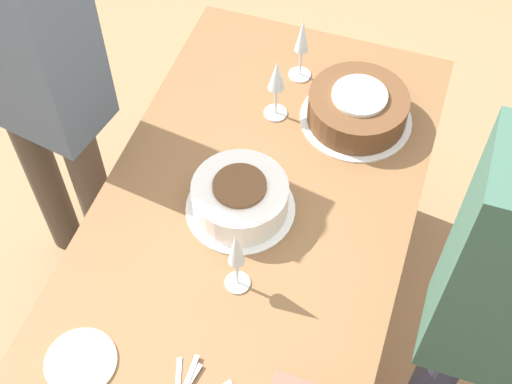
{
  "coord_description": "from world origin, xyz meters",
  "views": [
    {
      "loc": [
        -1.05,
        -0.36,
        2.33
      ],
      "look_at": [
        0.0,
        0.0,
        0.8
      ],
      "focal_mm": 50.0,
      "sensor_mm": 36.0,
      "label": 1
    }
  ],
  "objects_px": {
    "cake_center_white": "(240,198)",
    "cake_front_chocolate": "(358,108)",
    "wine_glass_extra": "(236,252)",
    "wine_glass_near": "(277,80)",
    "wine_glass_far": "(302,40)",
    "person_watching": "(25,62)"
  },
  "relations": [
    {
      "from": "cake_center_white",
      "to": "cake_front_chocolate",
      "type": "relative_size",
      "value": 0.9
    },
    {
      "from": "cake_front_chocolate",
      "to": "wine_glass_extra",
      "type": "relative_size",
      "value": 1.47
    },
    {
      "from": "cake_front_chocolate",
      "to": "cake_center_white",
      "type": "bearing_deg",
      "value": 152.31
    },
    {
      "from": "cake_front_chocolate",
      "to": "wine_glass_near",
      "type": "bearing_deg",
      "value": 102.88
    },
    {
      "from": "wine_glass_far",
      "to": "person_watching",
      "type": "xyz_separation_m",
      "value": [
        -0.41,
        0.67,
        0.08
      ]
    },
    {
      "from": "wine_glass_extra",
      "to": "wine_glass_near",
      "type": "bearing_deg",
      "value": 8.38
    },
    {
      "from": "cake_center_white",
      "to": "person_watching",
      "type": "height_order",
      "value": "person_watching"
    },
    {
      "from": "cake_front_chocolate",
      "to": "wine_glass_far",
      "type": "height_order",
      "value": "wine_glass_far"
    },
    {
      "from": "wine_glass_far",
      "to": "person_watching",
      "type": "bearing_deg",
      "value": 121.8
    },
    {
      "from": "cake_center_white",
      "to": "wine_glass_extra",
      "type": "bearing_deg",
      "value": -162.37
    },
    {
      "from": "wine_glass_extra",
      "to": "cake_front_chocolate",
      "type": "bearing_deg",
      "value": -13.22
    },
    {
      "from": "wine_glass_far",
      "to": "wine_glass_extra",
      "type": "xyz_separation_m",
      "value": [
        -0.75,
        -0.06,
        0.01
      ]
    },
    {
      "from": "cake_front_chocolate",
      "to": "person_watching",
      "type": "relative_size",
      "value": 0.21
    },
    {
      "from": "cake_front_chocolate",
      "to": "wine_glass_far",
      "type": "bearing_deg",
      "value": 59.7
    },
    {
      "from": "wine_glass_near",
      "to": "wine_glass_extra",
      "type": "height_order",
      "value": "wine_glass_extra"
    },
    {
      "from": "wine_glass_far",
      "to": "wine_glass_extra",
      "type": "bearing_deg",
      "value": -175.26
    },
    {
      "from": "wine_glass_extra",
      "to": "person_watching",
      "type": "xyz_separation_m",
      "value": [
        0.34,
        0.73,
        0.08
      ]
    },
    {
      "from": "cake_center_white",
      "to": "person_watching",
      "type": "xyz_separation_m",
      "value": [
        0.12,
        0.66,
        0.17
      ]
    },
    {
      "from": "cake_center_white",
      "to": "wine_glass_near",
      "type": "bearing_deg",
      "value": 2.56
    },
    {
      "from": "cake_front_chocolate",
      "to": "wine_glass_far",
      "type": "distance_m",
      "value": 0.26
    },
    {
      "from": "wine_glass_near",
      "to": "wine_glass_far",
      "type": "xyz_separation_m",
      "value": [
        0.18,
        -0.02,
        0.0
      ]
    },
    {
      "from": "person_watching",
      "to": "cake_center_white",
      "type": "bearing_deg",
      "value": -0.32
    }
  ]
}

